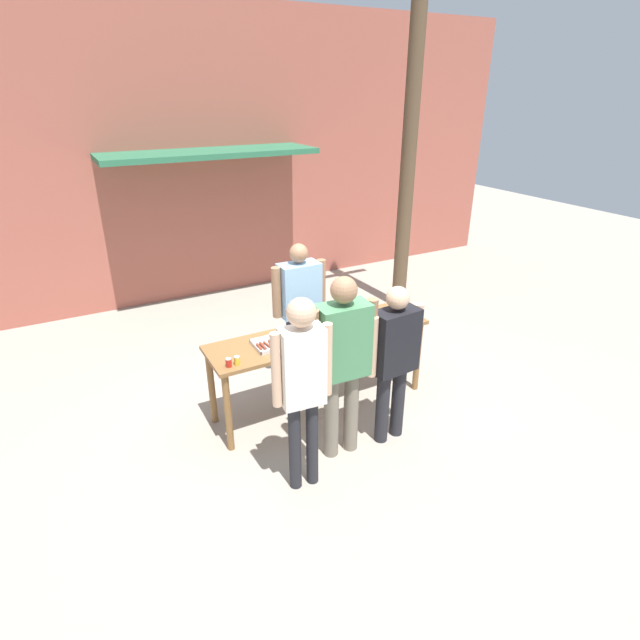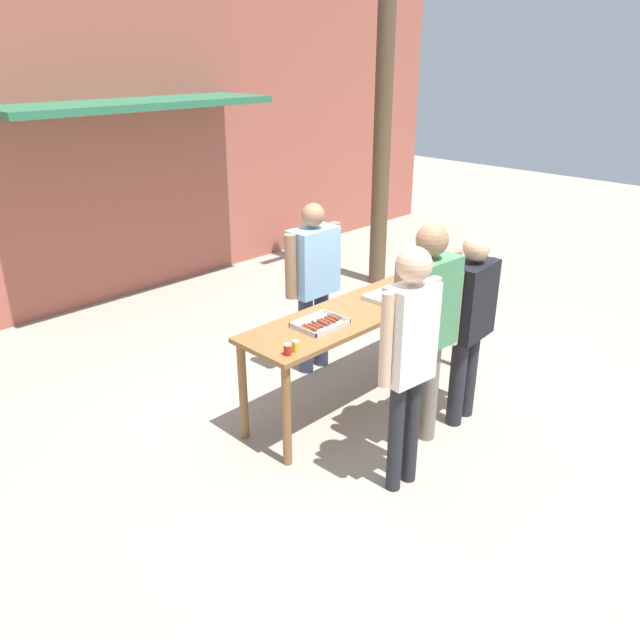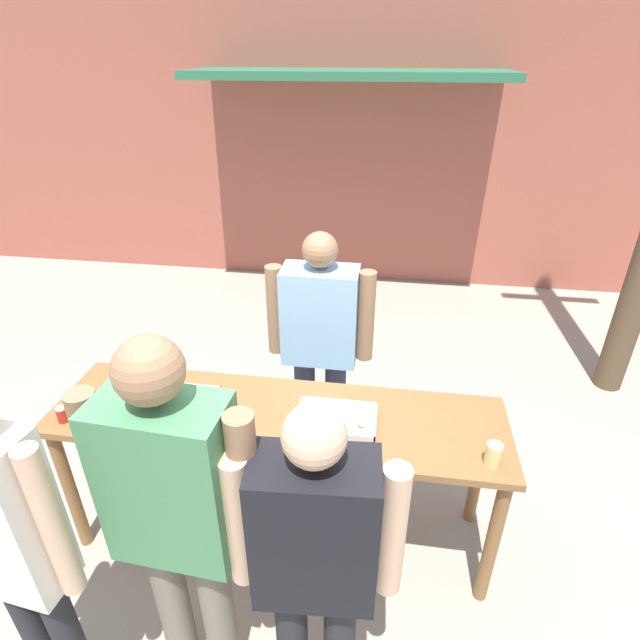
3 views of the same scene
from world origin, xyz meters
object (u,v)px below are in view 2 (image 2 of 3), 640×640
Objects in this scene: person_server_behind_table at (313,275)px; utility_pole at (384,76)px; person_customer_with_cup at (470,315)px; person_customer_holding_hotdog at (409,348)px; food_tray_buns at (388,296)px; condiment_jar_ketchup at (296,346)px; condiment_jar_mustard at (288,350)px; person_customer_waiting_in_line at (426,321)px; beer_cup at (454,276)px; food_tray_sausages at (320,324)px.

utility_pole reaches higher than person_server_behind_table.
person_server_behind_table is 1.60m from person_customer_with_cup.
utility_pole is (3.26, 2.95, 1.55)m from person_customer_holding_hotdog.
utility_pole is at bearing 41.19° from food_tray_buns.
person_customer_holding_hotdog is 1.10× the size of person_customer_with_cup.
condiment_jar_ketchup is at bearing -171.44° from food_tray_buns.
utility_pole is at bearing 31.08° from condiment_jar_ketchup.
person_customer_holding_hotdog is (-0.85, -1.78, 0.13)m from person_server_behind_table.
condiment_jar_ketchup is at bearing -0.11° from condiment_jar_mustard.
person_customer_waiting_in_line reaches higher than person_customer_holding_hotdog.
person_customer_with_cup is (-0.74, -0.64, 0.01)m from beer_cup.
person_customer_waiting_in_line is at bearing -123.75° from food_tray_buns.
beer_cup is 0.02× the size of utility_pole.
person_server_behind_table reaches higher than food_tray_sausages.
person_customer_waiting_in_line is (0.52, 0.23, -0.03)m from person_customer_holding_hotdog.
food_tray_buns is 0.23× the size of person_customer_holding_hotdog.
person_customer_waiting_in_line is (-0.33, -1.54, 0.10)m from person_server_behind_table.
person_customer_with_cup is (0.22, -1.59, -0.01)m from person_server_behind_table.
person_customer_holding_hotdog reaches higher than beer_cup.
person_customer_waiting_in_line reaches higher than condiment_jar_mustard.
utility_pole is at bearing -131.89° from person_customer_holding_hotdog.
condiment_jar_ketchup is 0.05× the size of person_customer_waiting_in_line.
food_tray_sausages is 0.22× the size of person_customer_waiting_in_line.
condiment_jar_mustard is 1.00× the size of condiment_jar_ketchup.
person_server_behind_table reaches higher than food_tray_buns.
person_server_behind_table is at bearing -98.80° from person_customer_waiting_in_line.
food_tray_buns is 1.34m from condiment_jar_ketchup.
person_customer_waiting_in_line reaches higher than food_tray_sausages.
person_server_behind_table is (1.13, 0.96, 0.04)m from condiment_jar_ketchup.
food_tray_buns is 0.08× the size of utility_pole.
person_customer_holding_hotdog is at bearing -135.85° from food_tray_buns.
food_tray_sausages is at bearing -147.91° from utility_pole.
person_server_behind_table is at bearing 135.31° from beer_cup.
person_customer_holding_hotdog is at bearing -137.83° from utility_pole.
condiment_jar_mustard is 1.07m from person_customer_waiting_in_line.
person_customer_waiting_in_line is at bearing -66.24° from food_tray_sausages.
person_server_behind_table is at bearing -153.94° from utility_pole.
person_customer_holding_hotdog is (0.28, -0.82, 0.17)m from condiment_jar_ketchup.
utility_pole is at bearing 26.16° from person_server_behind_table.
condiment_jar_ketchup is 1.00m from person_customer_waiting_in_line.
beer_cup is 0.07× the size of person_server_behind_table.
food_tray_sausages is 0.22× the size of person_customer_holding_hotdog.
person_server_behind_table is (-0.20, 0.76, 0.06)m from food_tray_buns.
food_tray_buns is at bearing -138.81° from utility_pole.
condiment_jar_mustard reaches higher than food_tray_sausages.
person_customer_waiting_in_line is at bearing -155.18° from beer_cup.
person_server_behind_table is at bearing -86.22° from person_customer_with_cup.
person_customer_waiting_in_line reaches higher than beer_cup.
condiment_jar_ketchup is at bearing -139.76° from person_server_behind_table.
condiment_jar_ketchup is 1.49m from person_customer_with_cup.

